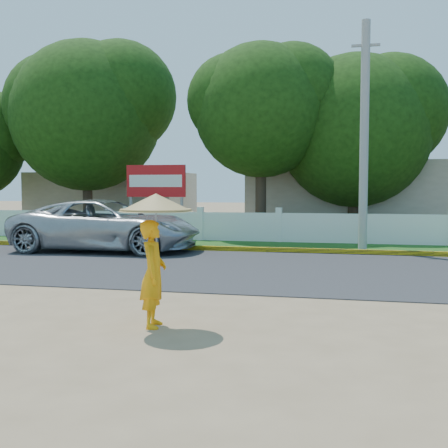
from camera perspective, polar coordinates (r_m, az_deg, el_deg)
name	(u,v)px	position (r m, az deg, el deg)	size (l,w,h in m)	color
ground	(199,305)	(10.00, -2.55, -8.22)	(120.00, 120.00, 0.00)	#9E8460
road	(246,268)	(14.32, 2.21, -4.49)	(60.00, 7.00, 0.02)	#38383A
grass_verge	(273,246)	(19.47, 5.04, -2.26)	(60.00, 3.50, 0.03)	#2D601E
curb	(266,250)	(17.79, 4.31, -2.63)	(40.00, 0.18, 0.16)	yellow
fence	(279,228)	(20.85, 5.58, -0.38)	(40.00, 0.10, 1.10)	silver
building_near	(360,196)	(27.44, 13.62, 2.74)	(10.00, 6.00, 3.20)	#B7AD99
building_far	(114,199)	(31.10, -11.14, 2.53)	(8.00, 5.00, 2.80)	#B7AD99
utility_pole	(364,136)	(18.89, 14.06, 8.62)	(0.28, 0.28, 7.39)	gray
vehicle	(107,225)	(18.36, -11.84, -0.15)	(2.76, 5.98, 1.66)	#AEB2B6
monk_with_parasol	(154,240)	(8.34, -7.08, -1.66)	(1.09, 1.09, 1.99)	orange
billboard	(156,185)	(23.07, -6.93, 3.97)	(2.50, 0.13, 2.95)	gray
tree_row	(307,119)	(23.86, 8.44, 10.55)	(35.29, 7.51, 8.66)	#473828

